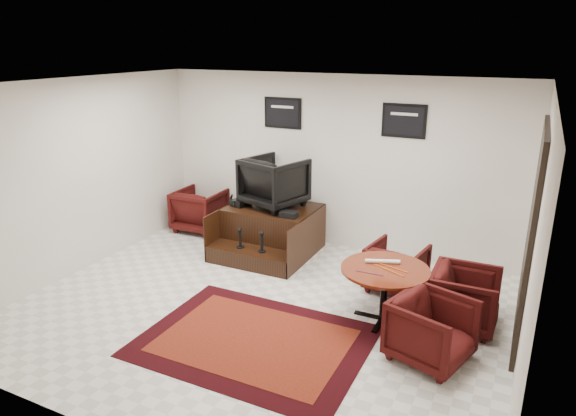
% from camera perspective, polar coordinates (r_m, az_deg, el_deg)
% --- Properties ---
extents(ground, '(6.00, 6.00, 0.00)m').
position_cam_1_polar(ground, '(6.70, -3.10, -11.17)').
color(ground, silver).
rests_on(ground, ground).
extents(room_shell, '(6.02, 5.02, 2.81)m').
position_cam_1_polar(room_shell, '(5.96, 0.62, 3.64)').
color(room_shell, silver).
rests_on(room_shell, ground).
extents(area_rug, '(2.53, 1.90, 0.01)m').
position_cam_1_polar(area_rug, '(6.07, -3.77, -14.49)').
color(area_rug, black).
rests_on(area_rug, ground).
extents(shine_podium, '(1.42, 1.47, 0.73)m').
position_cam_1_polar(shine_podium, '(8.30, -1.96, -2.64)').
color(shine_podium, black).
rests_on(shine_podium, ground).
extents(shine_chair, '(1.05, 1.01, 0.88)m').
position_cam_1_polar(shine_chair, '(8.17, -1.54, 3.18)').
color(shine_chair, black).
rests_on(shine_chair, shine_podium).
extents(shoes_pair, '(0.28, 0.33, 0.11)m').
position_cam_1_polar(shoes_pair, '(8.33, -5.25, 0.64)').
color(shoes_pair, black).
rests_on(shoes_pair, shine_podium).
extents(polish_kit, '(0.26, 0.19, 0.09)m').
position_cam_1_polar(polish_kit, '(7.75, 0.08, -0.71)').
color(polish_kit, black).
rests_on(polish_kit, shine_podium).
extents(umbrella_black, '(0.34, 0.13, 0.92)m').
position_cam_1_polar(umbrella_black, '(8.58, -7.00, -1.20)').
color(umbrella_black, black).
rests_on(umbrella_black, ground).
extents(umbrella_hooked, '(0.34, 0.13, 0.91)m').
position_cam_1_polar(umbrella_hooked, '(8.65, -6.90, -1.07)').
color(umbrella_hooked, black).
rests_on(umbrella_hooked, ground).
extents(armchair_side, '(0.83, 0.78, 0.83)m').
position_cam_1_polar(armchair_side, '(9.36, -9.76, 0.01)').
color(armchair_side, black).
rests_on(armchair_side, ground).
extents(meeting_table, '(1.06, 1.06, 0.69)m').
position_cam_1_polar(meeting_table, '(6.30, 10.73, -7.30)').
color(meeting_table, '#4E170B').
rests_on(meeting_table, ground).
extents(table_chair_back, '(0.81, 0.77, 0.73)m').
position_cam_1_polar(table_chair_back, '(7.17, 11.98, -6.25)').
color(table_chair_back, black).
rests_on(table_chair_back, ground).
extents(table_chair_window, '(0.72, 0.76, 0.78)m').
position_cam_1_polar(table_chair_window, '(6.53, 19.07, -9.17)').
color(table_chair_window, black).
rests_on(table_chair_window, ground).
extents(table_chair_corner, '(0.90, 0.93, 0.78)m').
position_cam_1_polar(table_chair_corner, '(5.77, 15.70, -12.64)').
color(table_chair_corner, black).
rests_on(table_chair_corner, ground).
extents(paper_roll, '(0.41, 0.20, 0.05)m').
position_cam_1_polar(paper_roll, '(6.38, 10.46, -5.85)').
color(paper_roll, white).
rests_on(paper_roll, meeting_table).
extents(table_clutter, '(0.57, 0.34, 0.01)m').
position_cam_1_polar(table_clutter, '(6.21, 10.85, -6.74)').
color(table_clutter, '#D7510B').
rests_on(table_clutter, meeting_table).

